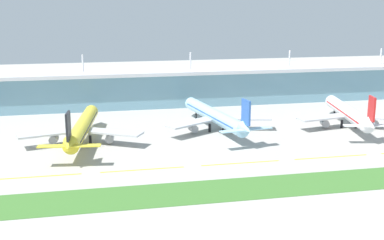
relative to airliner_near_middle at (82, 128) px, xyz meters
name	(u,v)px	position (x,y,z in m)	size (l,w,h in m)	color
ground_plane	(244,158)	(56.79, -30.28, -6.45)	(600.00, 600.00, 0.00)	#A8A59E
terminal_building	(188,85)	(56.79, 71.28, 3.38)	(288.00, 34.00, 28.26)	#6693A8
airliner_near_middle	(82,128)	(0.00, 0.00, 0.00)	(48.35, 65.90, 18.90)	yellow
airliner_center	(215,116)	(56.11, 8.86, 0.00)	(48.17, 66.50, 18.90)	#9ED1EA
airliner_far_middle	(349,113)	(115.39, 2.56, -0.01)	(47.92, 61.45, 18.90)	white
taxiway_stripe_west	(37,177)	(-14.21, -36.13, -6.43)	(28.00, 0.70, 0.04)	yellow
taxiway_stripe_mid_west	(143,170)	(19.79, -36.13, -6.43)	(28.00, 0.70, 0.04)	yellow
taxiway_stripe_centre	(241,163)	(53.79, -36.13, -6.43)	(28.00, 0.70, 0.04)	yellow
taxiway_stripe_mid_east	(331,157)	(87.79, -36.13, -6.43)	(28.00, 0.70, 0.04)	yellow
grass_verge	(273,186)	(56.79, -59.43, -6.40)	(300.00, 18.00, 0.10)	#3D702D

